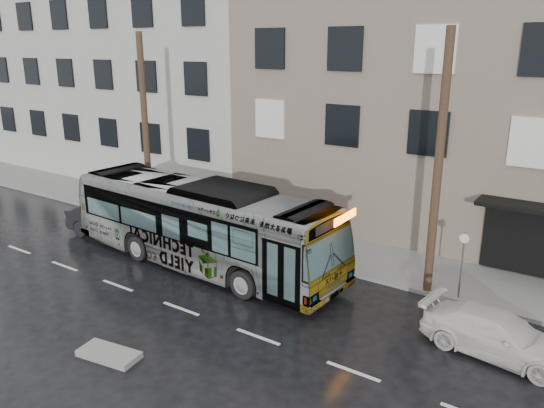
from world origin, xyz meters
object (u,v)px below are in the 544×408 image
(bus, at_px, (201,224))
(white_sedan, at_px, (498,335))
(utility_pole_rear, at_px, (145,131))
(dark_sedan, at_px, (115,222))
(sign_post, at_px, (462,266))
(utility_pole_front, at_px, (438,167))

(bus, height_order, white_sedan, bus)
(utility_pole_rear, xyz_separation_m, bus, (5.58, -2.52, -2.92))
(white_sedan, height_order, dark_sedan, dark_sedan)
(dark_sedan, bearing_deg, white_sedan, -91.83)
(sign_post, relative_size, dark_sedan, 0.48)
(white_sedan, bearing_deg, utility_pole_rear, 87.40)
(utility_pole_front, relative_size, white_sedan, 2.08)
(sign_post, xyz_separation_m, dark_sedan, (-14.82, -2.47, -0.53))
(utility_pole_front, distance_m, bus, 9.26)
(utility_pole_rear, height_order, white_sedan, utility_pole_rear)
(utility_pole_front, bearing_deg, white_sedan, -42.77)
(utility_pole_front, relative_size, utility_pole_rear, 1.00)
(sign_post, bearing_deg, utility_pole_front, 180.00)
(white_sedan, bearing_deg, dark_sedan, 95.69)
(utility_pole_rear, distance_m, sign_post, 15.46)
(utility_pole_front, bearing_deg, bus, -163.35)
(bus, bearing_deg, utility_pole_front, -70.13)
(white_sedan, xyz_separation_m, dark_sedan, (-16.65, 0.23, 0.19))
(utility_pole_rear, xyz_separation_m, white_sedan, (16.93, -2.71, -4.02))
(utility_pole_front, height_order, dark_sedan, utility_pole_front)
(utility_pole_front, bearing_deg, utility_pole_rear, 180.00)
(white_sedan, bearing_deg, sign_post, 40.48)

